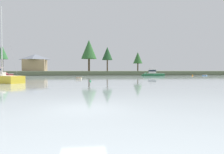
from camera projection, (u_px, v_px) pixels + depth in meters
name	position (u px, v px, depth m)	size (l,w,h in m)	color
ground_plane	(83.00, 108.00, 11.58)	(533.31, 533.31, 0.00)	#939EA3
far_shore_bank	(81.00, 73.00, 105.52)	(239.99, 46.28, 1.58)	#4C563D
dinghy_skyblue	(205.00, 75.00, 79.07)	(3.16, 3.47, 0.54)	#669ECC
dinghy_cream	(79.00, 78.00, 49.07)	(1.43, 3.07, 0.56)	beige
cruiser_green	(151.00, 74.00, 77.63)	(8.53, 4.31, 4.76)	#236B3D
mooring_buoy_green	(90.00, 81.00, 38.89)	(0.34, 0.34, 0.39)	#1E8C47
mooring_buoy_orange	(193.00, 76.00, 78.12)	(0.51, 0.51, 0.56)	orange
shore_tree_right_mid	(89.00, 49.00, 96.35)	(6.71, 6.71, 13.57)	brown
shore_tree_center_left	(107.00, 54.00, 89.30)	(4.26, 4.26, 9.73)	brown
shore_tree_left	(2.00, 52.00, 88.80)	(4.66, 4.66, 10.55)	brown
shore_tree_far_right	(138.00, 58.00, 110.20)	(4.57, 4.57, 9.36)	brown
cottage_hillside	(35.00, 62.00, 110.72)	(11.29, 10.54, 8.34)	tan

